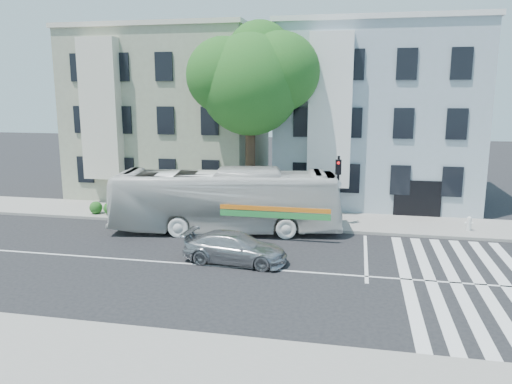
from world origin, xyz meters
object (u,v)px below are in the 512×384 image
(sedan, at_px, (235,248))
(fire_hydrant, at_px, (469,223))
(traffic_signal, at_px, (338,182))
(bus, at_px, (226,201))

(sedan, distance_m, fire_hydrant, 12.56)
(sedan, distance_m, traffic_signal, 7.69)
(sedan, bearing_deg, fire_hydrant, -53.11)
(bus, bearing_deg, traffic_signal, -82.03)
(traffic_signal, bearing_deg, bus, 173.06)
(bus, distance_m, traffic_signal, 5.92)
(bus, relative_size, traffic_signal, 3.04)
(sedan, height_order, fire_hydrant, sedan)
(fire_hydrant, bearing_deg, bus, -170.38)
(traffic_signal, xyz_separation_m, fire_hydrant, (6.66, 0.36, -1.96))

